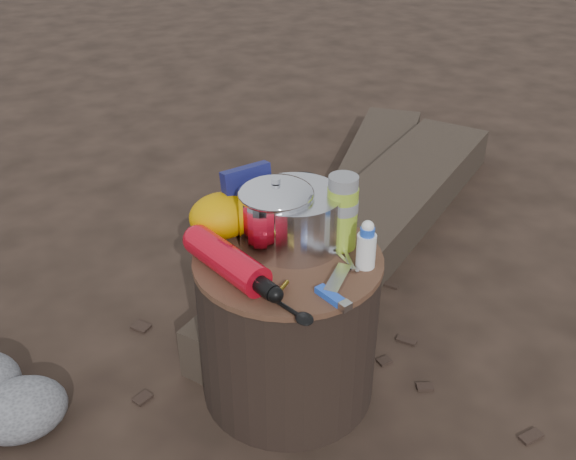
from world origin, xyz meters
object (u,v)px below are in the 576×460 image
object	(u,v)px
thermos	(342,213)
travel_mug	(303,200)
camping_pot	(276,216)
stump	(288,326)
fuel_bottle	(227,261)
log_main	(372,224)

from	to	relation	value
thermos	travel_mug	bearing A→B (deg)	103.99
camping_pot	travel_mug	distance (m)	0.15
stump	fuel_bottle	bearing A→B (deg)	-173.58
log_main	travel_mug	world-z (taller)	travel_mug
fuel_bottle	stump	bearing A→B (deg)	-13.32
thermos	travel_mug	size ratio (longest dim) A/B	1.59
camping_pot	thermos	size ratio (longest dim) A/B	0.95
log_main	travel_mug	xyz separation A→B (m)	(-0.44, -0.42, 0.39)
stump	camping_pot	size ratio (longest dim) A/B	2.56
travel_mug	log_main	bearing A→B (deg)	43.64
log_main	camping_pot	world-z (taller)	camping_pot
stump	fuel_bottle	size ratio (longest dim) A/B	1.47
stump	fuel_bottle	distance (m)	0.28
camping_pot	travel_mug	xyz separation A→B (m)	(0.11, 0.10, -0.03)
thermos	travel_mug	xyz separation A→B (m)	(-0.04, 0.15, -0.03)
stump	log_main	distance (m)	0.79
log_main	travel_mug	distance (m)	0.72
camping_pot	fuel_bottle	xyz separation A→B (m)	(-0.14, -0.07, -0.05)
stump	thermos	size ratio (longest dim) A/B	2.43
stump	travel_mug	world-z (taller)	travel_mug
fuel_bottle	travel_mug	xyz separation A→B (m)	(0.25, 0.17, 0.02)
stump	log_main	size ratio (longest dim) A/B	0.25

